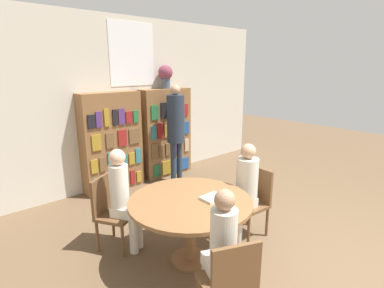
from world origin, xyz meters
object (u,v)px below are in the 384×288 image
(chair_far_side, at_px, (253,198))
(librarian_standing, at_px, (176,123))
(flower_vase, at_px, (166,75))
(bookshelf_right, at_px, (166,133))
(chair_left_side, at_px, (110,209))
(seated_reader_back, at_px, (221,249))
(seated_reader_left, at_px, (123,195))
(bookshelf_left, at_px, (112,142))
(seated_reader_right, at_px, (244,186))
(chair_near_camera, at_px, (230,282))
(reading_table, at_px, (190,209))

(chair_far_side, distance_m, librarian_standing, 2.20)
(flower_vase, relative_size, librarian_standing, 0.24)
(bookshelf_right, distance_m, chair_left_side, 2.62)
(seated_reader_back, bearing_deg, seated_reader_left, 117.04)
(librarian_standing, bearing_deg, bookshelf_left, 154.01)
(flower_vase, height_order, librarian_standing, flower_vase)
(bookshelf_left, bearing_deg, seated_reader_back, -101.93)
(flower_vase, xyz_separation_m, librarian_standing, (-0.17, -0.51, -0.85))
(bookshelf_right, bearing_deg, seated_reader_right, -105.34)
(seated_reader_right, bearing_deg, seated_reader_left, 63.15)
(chair_near_camera, relative_size, librarian_standing, 0.48)
(flower_vase, xyz_separation_m, chair_left_side, (-2.07, -1.61, -1.50))
(chair_near_camera, bearing_deg, chair_left_side, 117.00)
(bookshelf_left, height_order, chair_left_side, bookshelf_left)
(chair_near_camera, distance_m, seated_reader_back, 0.26)
(chair_near_camera, bearing_deg, bookshelf_right, 83.86)
(chair_near_camera, bearing_deg, seated_reader_right, 58.01)
(seated_reader_left, relative_size, seated_reader_right, 1.00)
(bookshelf_left, distance_m, flower_vase, 1.65)
(bookshelf_right, bearing_deg, seated_reader_left, -137.84)
(flower_vase, height_order, seated_reader_back, flower_vase)
(chair_near_camera, xyz_separation_m, seated_reader_back, (0.07, 0.17, 0.18))
(bookshelf_left, relative_size, chair_far_side, 1.95)
(chair_far_side, relative_size, seated_reader_right, 0.71)
(seated_reader_right, height_order, librarian_standing, librarian_standing)
(bookshelf_right, relative_size, flower_vase, 3.91)
(reading_table, height_order, chair_near_camera, chair_near_camera)
(seated_reader_right, bearing_deg, chair_left_side, 60.18)
(bookshelf_left, height_order, seated_reader_right, bookshelf_left)
(seated_reader_back, bearing_deg, chair_far_side, 49.73)
(chair_left_side, distance_m, librarian_standing, 2.29)
(bookshelf_left, height_order, seated_reader_left, bookshelf_left)
(flower_vase, distance_m, reading_table, 3.22)
(seated_reader_back, bearing_deg, librarian_standing, 81.32)
(seated_reader_back, xyz_separation_m, librarian_standing, (1.71, 2.73, 0.46))
(chair_left_side, distance_m, seated_reader_back, 1.64)
(seated_reader_right, bearing_deg, reading_table, 90.00)
(bookshelf_right, bearing_deg, flower_vase, 10.41)
(seated_reader_right, bearing_deg, bookshelf_left, 15.95)
(librarian_standing, bearing_deg, seated_reader_left, -145.01)
(flower_vase, xyz_separation_m, chair_near_camera, (-1.96, -3.40, -1.50))
(seated_reader_left, xyz_separation_m, seated_reader_right, (1.25, -0.79, 0.01))
(bookshelf_left, relative_size, bookshelf_right, 1.00)
(reading_table, height_order, seated_reader_back, seated_reader_back)
(chair_far_side, height_order, librarian_standing, librarian_standing)
(bookshelf_left, bearing_deg, flower_vase, 0.22)
(chair_far_side, xyz_separation_m, librarian_standing, (0.38, 2.07, 0.64))
(chair_far_side, relative_size, seated_reader_left, 0.71)
(chair_near_camera, bearing_deg, seated_reader_left, 114.04)
(chair_far_side, bearing_deg, flower_vase, -6.63)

